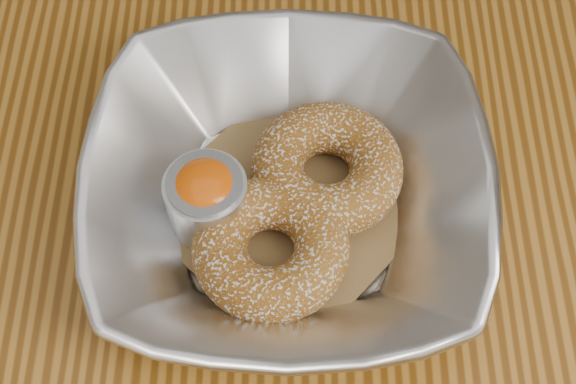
{
  "coord_description": "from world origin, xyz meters",
  "views": [
    {
      "loc": [
        -0.05,
        -0.17,
        1.21
      ],
      "look_at": [
        -0.06,
        0.08,
        0.78
      ],
      "focal_mm": 50.0,
      "sensor_mm": 36.0,
      "label": 1
    }
  ],
  "objects_px": {
    "donut_back": "(327,168)",
    "table": "(366,377)",
    "ramekin": "(207,198)",
    "donut_front": "(271,248)",
    "serving_bowl": "(288,192)"
  },
  "relations": [
    {
      "from": "donut_back",
      "to": "table",
      "type": "bearing_deg",
      "value": -72.24
    },
    {
      "from": "table",
      "to": "ramekin",
      "type": "relative_size",
      "value": 23.56
    },
    {
      "from": "ramekin",
      "to": "table",
      "type": "bearing_deg",
      "value": -33.83
    },
    {
      "from": "donut_back",
      "to": "ramekin",
      "type": "relative_size",
      "value": 1.9
    },
    {
      "from": "donut_back",
      "to": "donut_front",
      "type": "distance_m",
      "value": 0.07
    },
    {
      "from": "table",
      "to": "serving_bowl",
      "type": "relative_size",
      "value": 4.81
    },
    {
      "from": "table",
      "to": "donut_back",
      "type": "relative_size",
      "value": 12.37
    },
    {
      "from": "serving_bowl",
      "to": "donut_front",
      "type": "relative_size",
      "value": 2.62
    },
    {
      "from": "table",
      "to": "donut_back",
      "type": "xyz_separation_m",
      "value": [
        -0.03,
        0.1,
        0.13
      ]
    },
    {
      "from": "serving_bowl",
      "to": "donut_back",
      "type": "xyz_separation_m",
      "value": [
        0.02,
        0.02,
        -0.0
      ]
    },
    {
      "from": "table",
      "to": "serving_bowl",
      "type": "xyz_separation_m",
      "value": [
        -0.06,
        0.08,
        0.13
      ]
    },
    {
      "from": "table",
      "to": "ramekin",
      "type": "distance_m",
      "value": 0.18
    },
    {
      "from": "table",
      "to": "donut_back",
      "type": "height_order",
      "value": "donut_back"
    },
    {
      "from": "serving_bowl",
      "to": "donut_front",
      "type": "xyz_separation_m",
      "value": [
        -0.01,
        -0.04,
        -0.0
      ]
    },
    {
      "from": "donut_front",
      "to": "ramekin",
      "type": "xyz_separation_m",
      "value": [
        -0.04,
        0.03,
        0.01
      ]
    }
  ]
}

